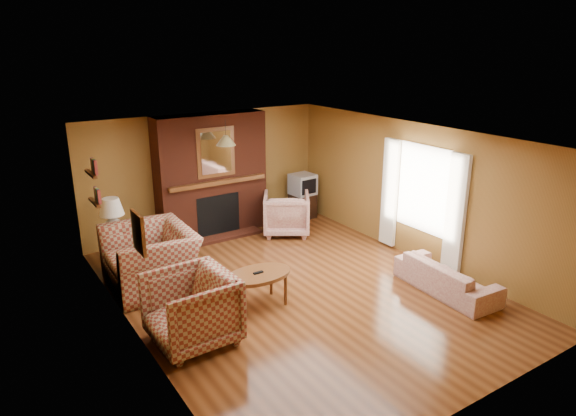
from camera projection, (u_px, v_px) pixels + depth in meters
floor at (297, 289)px, 8.05m from camera, size 6.50×6.50×0.00m
ceiling at (297, 137)px, 7.31m from camera, size 6.50×6.50×0.00m
wall_back at (206, 173)px, 10.26m from camera, size 6.50×0.00×6.50m
wall_front at (481, 306)px, 5.09m from camera, size 6.50×0.00×6.50m
wall_left at (131, 253)px, 6.38m from camera, size 0.00×6.50×6.50m
wall_right at (415, 191)px, 8.98m from camera, size 0.00×6.50×6.50m
fireplace at (212, 176)px, 10.06m from camera, size 2.20×0.82×2.40m
window_right at (421, 199)px, 8.82m from camera, size 0.10×1.85×2.00m
bookshelf at (94, 182)px, 7.77m from camera, size 0.09×0.55×0.71m
botanical_print at (139, 233)px, 6.05m from camera, size 0.05×0.40×0.50m
pendant_light at (226, 140)px, 9.26m from camera, size 0.36×0.36×0.48m
plaid_loveseat at (150, 258)px, 8.02m from camera, size 1.30×1.48×0.94m
plaid_armchair at (191, 309)px, 6.50m from camera, size 1.06×1.04×0.94m
floral_sofa at (447, 277)px, 7.91m from camera, size 0.76×1.72×0.49m
floral_armchair at (286, 213)px, 10.28m from camera, size 1.24×1.25×0.83m
coffee_table at (258, 277)px, 7.41m from camera, size 1.01×0.63×0.54m
side_table at (116, 251)px, 8.82m from camera, size 0.43×0.43×0.53m
table_lamp at (112, 215)px, 8.62m from camera, size 0.42×0.42×0.69m
tv_stand at (302, 206)px, 11.26m from camera, size 0.49×0.44×0.53m
crt_tv at (303, 184)px, 11.11m from camera, size 0.52×0.51×0.44m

